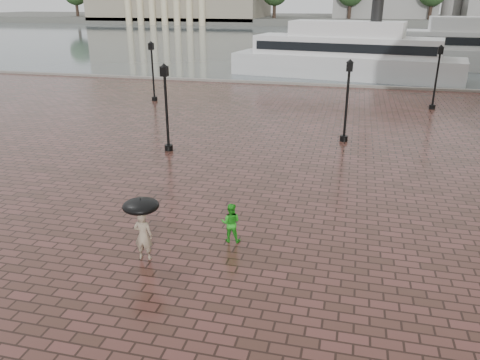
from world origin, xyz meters
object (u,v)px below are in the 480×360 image
object	(u,v)px
ferry_near	(345,55)
child_pedestrian	(231,223)
adult_pedestrian	(143,236)
ferry_far	(480,48)
street_lamps	(277,86)

from	to	relation	value
ferry_near	child_pedestrian	bearing A→B (deg)	-84.23
child_pedestrian	ferry_near	distance (m)	36.73
adult_pedestrian	ferry_far	size ratio (longest dim) A/B	0.07
ferry_near	ferry_far	size ratio (longest dim) A/B	0.98
street_lamps	child_pedestrian	xyz separation A→B (m)	(1.27, -16.39, -1.65)
ferry_far	adult_pedestrian	bearing A→B (deg)	-108.52
child_pedestrian	ferry_far	xyz separation A→B (m)	(16.99, 45.92, 1.66)
child_pedestrian	street_lamps	bearing A→B (deg)	-91.66
street_lamps	adult_pedestrian	world-z (taller)	street_lamps
adult_pedestrian	ferry_near	size ratio (longest dim) A/B	0.07
street_lamps	ferry_near	distance (m)	20.55
adult_pedestrian	ferry_near	distance (m)	38.66
ferry_near	ferry_far	world-z (taller)	ferry_far
street_lamps	ferry_far	bearing A→B (deg)	58.27
adult_pedestrian	ferry_far	distance (m)	51.43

